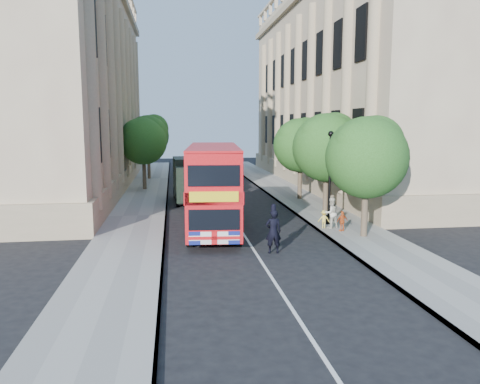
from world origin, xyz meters
name	(u,v)px	position (x,y,z in m)	size (l,w,h in m)	color
ground	(260,260)	(0.00, 0.00, 0.00)	(120.00, 120.00, 0.00)	black
pavement_right	(319,211)	(5.75, 10.00, 0.06)	(3.50, 80.00, 0.12)	gray
pavement_left	(138,216)	(-5.75, 10.00, 0.06)	(3.50, 80.00, 0.12)	gray
building_right	(359,88)	(13.80, 24.00, 9.00)	(12.00, 38.00, 18.00)	tan
building_left	(50,84)	(-13.80, 24.00, 9.00)	(12.00, 38.00, 18.00)	tan
tree_right_near	(367,153)	(5.84, 3.03, 4.25)	(4.00, 4.00, 6.08)	#473828
tree_right_mid	(327,144)	(5.84, 9.03, 4.45)	(4.20, 4.20, 6.37)	#473828
tree_right_far	(301,142)	(5.84, 15.03, 4.31)	(4.00, 4.00, 6.15)	#473828
tree_left_far	(144,138)	(-5.96, 22.03, 4.44)	(4.00, 4.00, 6.30)	#473828
tree_left_back	(148,133)	(-5.96, 30.03, 4.71)	(4.20, 4.20, 6.65)	#473828
lamp_post	(330,181)	(5.00, 6.00, 2.51)	(0.32, 0.32, 5.16)	black
double_decker_bus	(214,185)	(-1.43, 5.85, 2.44)	(3.32, 9.75, 4.42)	red
box_van	(190,181)	(-2.32, 15.32, 1.56)	(2.49, 5.66, 3.19)	black
police_constable	(273,231)	(0.76, 1.00, 0.97)	(0.71, 0.47, 1.95)	black
woman_pedestrian	(331,213)	(4.78, 4.96, 0.95)	(0.80, 0.63, 1.65)	beige
child_a	(342,221)	(5.11, 4.17, 0.65)	(0.62, 0.26, 1.07)	#D75C25
child_b	(324,219)	(4.40, 5.04, 0.60)	(0.62, 0.35, 0.95)	#E7CD4E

